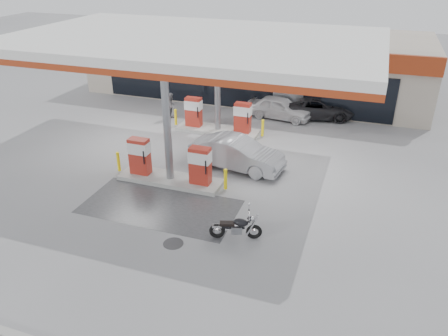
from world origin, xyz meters
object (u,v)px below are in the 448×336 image
(parked_motorcycle, at_px, (236,228))
(pump_island_far, at_px, (218,119))
(attendant, at_px, (171,106))
(parked_car_left, at_px, (148,81))
(pump_island_near, at_px, (170,166))
(hatchback_silver, at_px, (237,153))
(parked_car_right, at_px, (316,108))
(sedan_white, at_px, (280,108))

(parked_motorcycle, bearing_deg, pump_island_far, 96.54)
(parked_motorcycle, bearing_deg, attendant, 108.51)
(pump_island_far, height_order, parked_car_left, pump_island_far)
(pump_island_near, distance_m, pump_island_far, 6.00)
(pump_island_far, bearing_deg, parked_car_left, 141.44)
(pump_island_near, relative_size, parked_car_left, 1.18)
(pump_island_near, relative_size, hatchback_silver, 1.20)
(pump_island_far, distance_m, hatchback_silver, 4.44)
(pump_island_far, distance_m, parked_car_right, 6.18)
(parked_motorcycle, bearing_deg, parked_car_left, 110.13)
(pump_island_near, xyz_separation_m, hatchback_silver, (2.29, 2.20, -0.00))
(attendant, bearing_deg, parked_motorcycle, -142.27)
(pump_island_near, relative_size, pump_island_far, 1.00)
(parked_motorcycle, xyz_separation_m, attendant, (-7.16, 10.01, 0.36))
(pump_island_far, relative_size, parked_motorcycle, 2.88)
(attendant, distance_m, parked_car_left, 6.31)
(hatchback_silver, distance_m, parked_car_left, 13.60)
(parked_car_left, distance_m, parked_car_right, 12.16)
(attendant, bearing_deg, pump_island_near, -153.13)
(pump_island_near, bearing_deg, parked_motorcycle, -37.25)
(sedan_white, bearing_deg, parked_motorcycle, -166.82)
(pump_island_far, bearing_deg, pump_island_near, -90.00)
(pump_island_near, xyz_separation_m, parked_car_left, (-7.32, 11.83, -0.08))
(sedan_white, bearing_deg, parked_car_left, 82.76)
(pump_island_far, xyz_separation_m, sedan_white, (2.71, 3.20, -0.07))
(parked_motorcycle, relative_size, parked_car_left, 0.41)
(parked_motorcycle, relative_size, attendant, 1.15)
(parked_motorcycle, distance_m, sedan_white, 12.25)
(pump_island_far, height_order, sedan_white, pump_island_far)
(parked_car_left, bearing_deg, hatchback_silver, -155.06)
(pump_island_far, height_order, attendant, pump_island_far)
(hatchback_silver, bearing_deg, pump_island_far, 38.81)
(pump_island_far, xyz_separation_m, parked_motorcycle, (3.93, -8.98, -0.29))
(attendant, distance_m, hatchback_silver, 7.33)
(parked_motorcycle, height_order, parked_car_right, parked_car_right)
(parked_motorcycle, xyz_separation_m, parked_car_left, (-11.24, 14.82, 0.21))
(pump_island_near, height_order, parked_motorcycle, pump_island_near)
(parked_motorcycle, height_order, attendant, attendant)
(attendant, bearing_deg, parked_car_right, -67.30)
(parked_motorcycle, height_order, parked_car_left, parked_car_left)
(attendant, height_order, parked_car_left, attendant)
(parked_motorcycle, xyz_separation_m, parked_car_right, (0.78, 12.98, 0.20))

